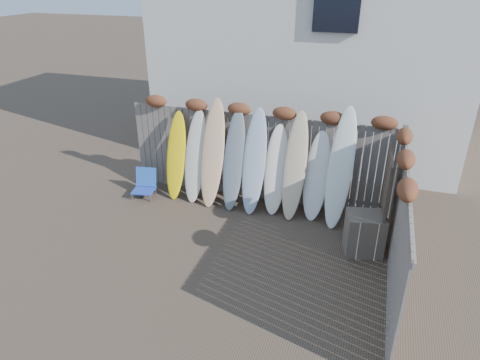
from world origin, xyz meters
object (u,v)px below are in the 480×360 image
(beach_chair, at_px, (145,184))
(lattice_panel, at_px, (384,200))
(surfboard_0, at_px, (176,156))
(wooden_crate, at_px, (364,234))

(beach_chair, height_order, lattice_panel, lattice_panel)
(lattice_panel, height_order, surfboard_0, surfboard_0)
(lattice_panel, relative_size, surfboard_0, 0.91)
(beach_chair, height_order, wooden_crate, wooden_crate)
(beach_chair, distance_m, lattice_panel, 5.32)
(wooden_crate, distance_m, lattice_panel, 0.74)
(beach_chair, bearing_deg, wooden_crate, -8.27)
(lattice_panel, bearing_deg, wooden_crate, -123.50)
(beach_chair, bearing_deg, lattice_panel, -3.18)
(lattice_panel, bearing_deg, beach_chair, 175.01)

